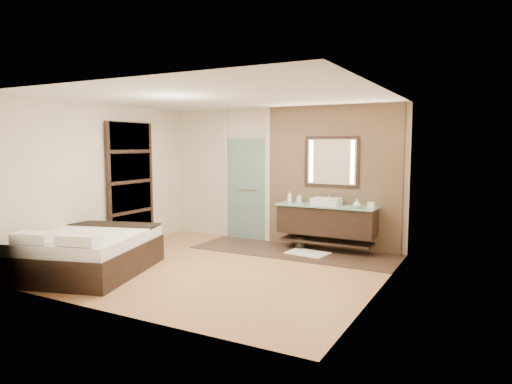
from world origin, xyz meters
The scene contains 15 objects.
floor centered at (0.00, 0.00, 0.00)m, with size 5.00×5.00×0.00m, color #AF7F49.
tile_strip centered at (0.60, 1.60, 0.01)m, with size 3.80×1.30×0.01m, color #32241B.
stone_wall centered at (1.10, 2.21, 1.35)m, with size 2.60×0.08×2.70m, color tan.
vanity centered at (1.10, 1.92, 0.58)m, with size 1.85×0.55×0.88m.
mirror_unit centered at (1.10, 2.16, 1.65)m, with size 1.06×0.04×0.96m.
frosted_door centered at (-0.75, 2.20, 1.14)m, with size 1.10×0.12×2.70m.
shoji_partition centered at (-2.43, 0.60, 1.21)m, with size 0.06×1.20×2.40m.
bed centered at (-1.65, -1.16, 0.32)m, with size 2.09×2.36×0.77m.
bath_mat centered at (0.88, 1.54, 0.02)m, with size 0.72×0.50×0.02m, color white.
waste_bin centered at (0.61, 1.85, 0.12)m, with size 0.19×0.19×0.23m, color black.
tissue_box centered at (1.92, 1.89, 0.92)m, with size 0.12×0.12×0.10m, color silver.
soap_bottle_a centered at (0.35, 1.93, 0.97)m, with size 0.08×0.08×0.21m, color white.
soap_bottle_b centered at (0.51, 2.02, 0.96)m, with size 0.08×0.08×0.18m, color #B2B2B2.
soap_bottle_c centered at (1.70, 1.77, 0.95)m, with size 0.13×0.13×0.16m, color #C3F5EC.
cup centered at (1.92, 1.98, 0.91)m, with size 0.11×0.11×0.09m, color silver.
Camera 1 is at (3.86, -6.02, 1.98)m, focal length 32.00 mm.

